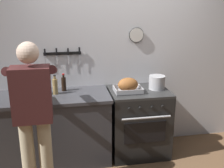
% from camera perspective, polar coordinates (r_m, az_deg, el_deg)
% --- Properties ---
extents(wall_back, '(6.00, 0.13, 2.60)m').
position_cam_1_polar(wall_back, '(3.80, 1.12, 5.97)').
color(wall_back, silver).
rests_on(wall_back, ground).
extents(counter_block, '(2.03, 0.65, 0.90)m').
position_cam_1_polar(counter_block, '(3.68, -16.64, -9.14)').
color(counter_block, '#38383D').
rests_on(counter_block, ground).
extents(stove, '(0.76, 0.67, 0.90)m').
position_cam_1_polar(stove, '(3.78, 5.45, -7.76)').
color(stove, black).
rests_on(stove, ground).
extents(person_cook, '(0.51, 0.63, 1.66)m').
position_cam_1_polar(person_cook, '(2.91, -15.89, -5.46)').
color(person_cook, '#C6B793').
rests_on(person_cook, ground).
extents(roasting_pan, '(0.35, 0.26, 0.19)m').
position_cam_1_polar(roasting_pan, '(3.50, 3.32, -0.34)').
color(roasting_pan, '#B7B7BC').
rests_on(roasting_pan, stove).
extents(stock_pot, '(0.21, 0.21, 0.18)m').
position_cam_1_polar(stock_pot, '(3.67, 9.23, 0.34)').
color(stock_pot, '#B7B7BC').
rests_on(stock_pot, stove).
extents(cutting_board, '(0.36, 0.24, 0.02)m').
position_cam_1_polar(cutting_board, '(3.38, -15.89, -3.03)').
color(cutting_board, tan).
rests_on(cutting_board, counter_block).
extents(bottle_soy_sauce, '(0.06, 0.06, 0.23)m').
position_cam_1_polar(bottle_soy_sauce, '(3.60, -9.92, 0.06)').
color(bottle_soy_sauce, black).
rests_on(bottle_soy_sauce, counter_block).
extents(bottle_olive_oil, '(0.07, 0.07, 0.26)m').
position_cam_1_polar(bottle_olive_oil, '(3.50, -15.02, -0.55)').
color(bottle_olive_oil, '#385623').
rests_on(bottle_olive_oil, counter_block).
extents(bottle_vinegar, '(0.06, 0.06, 0.25)m').
position_cam_1_polar(bottle_vinegar, '(3.50, -11.63, -0.43)').
color(bottle_vinegar, '#997F4C').
rests_on(bottle_vinegar, counter_block).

